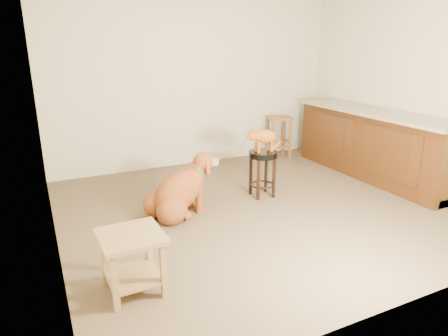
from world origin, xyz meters
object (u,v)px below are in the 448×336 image
wood_stool (279,136)px  golden_retriever (178,193)px  padded_stool (263,165)px  side_table (132,254)px  tabby_kitten (262,137)px

wood_stool → golden_retriever: (-2.28, -1.50, -0.09)m
padded_stool → side_table: bearing=-146.0°
padded_stool → golden_retriever: 1.14m
side_table → golden_retriever: bearing=56.6°
wood_stool → side_table: 4.06m
padded_stool → golden_retriever: (-1.13, -0.11, -0.14)m
padded_stool → wood_stool: wood_stool is taller
side_table → tabby_kitten: size_ratio=0.92×
golden_retriever → tabby_kitten: 1.22m
padded_stool → wood_stool: size_ratio=0.85×
wood_stool → side_table: size_ratio=1.40×
padded_stool → golden_retriever: golden_retriever is taller
golden_retriever → tabby_kitten: tabby_kitten is taller
side_table → tabby_kitten: bearing=34.2°
padded_stool → side_table: padded_stool is taller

